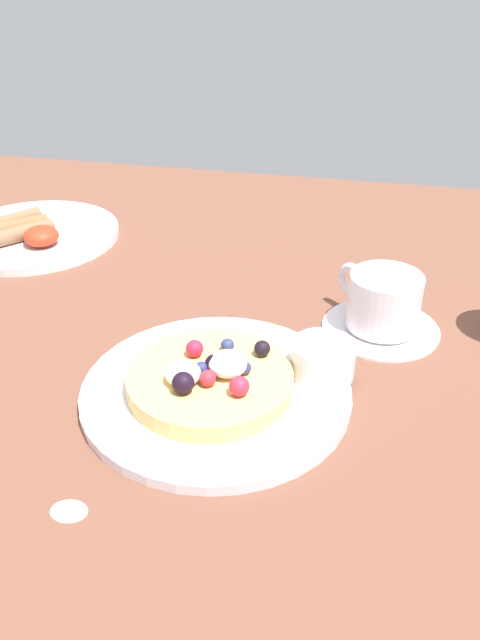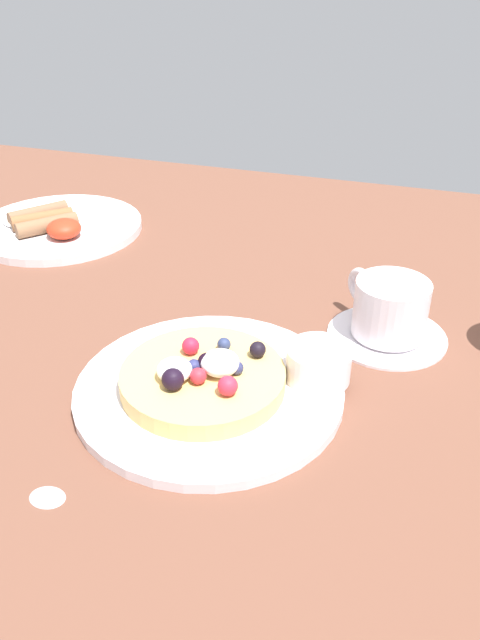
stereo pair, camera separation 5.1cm
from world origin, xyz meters
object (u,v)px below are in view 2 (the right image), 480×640
at_px(coffee_cup, 390,306).
at_px(syrup_ramekin, 318,363).
at_px(pancake_plate, 209,389).
at_px(breakfast_plate, 59,227).
at_px(coffee_saucer, 387,335).

bearing_deg(coffee_cup, syrup_ramekin, -115.13).
relative_size(pancake_plate, breakfast_plate, 1.05).
distance_m(pancake_plate, coffee_cup, 0.21).
height_order(syrup_ramekin, coffee_saucer, syrup_ramekin).
height_order(pancake_plate, breakfast_plate, breakfast_plate).
bearing_deg(coffee_saucer, syrup_ramekin, -115.93).
relative_size(breakfast_plate, coffee_saucer, 1.89).
xyz_separation_m(pancake_plate, coffee_saucer, (0.14, 0.15, -0.00)).
bearing_deg(syrup_ramekin, breakfast_plate, 150.22).
bearing_deg(coffee_cup, pancake_plate, -133.69).
bearing_deg(coffee_cup, breakfast_plate, 164.05).
relative_size(coffee_saucer, coffee_cup, 1.36).
height_order(breakfast_plate, coffee_cup, coffee_cup).
distance_m(pancake_plate, syrup_ramekin, 0.10).
xyz_separation_m(pancake_plate, coffee_cup, (0.14, 0.15, 0.03)).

